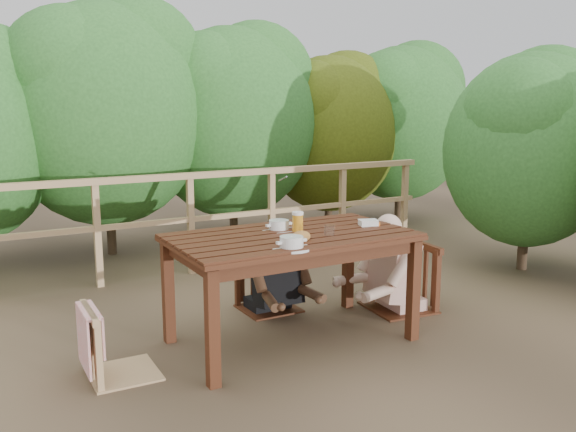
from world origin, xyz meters
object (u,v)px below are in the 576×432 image
table (291,289)px  butter_tub (368,224)px  woman (267,239)px  soup_near (292,243)px  beer_glass (298,223)px  soup_far (279,226)px  chair_left (120,308)px  diner_right (404,230)px  chair_right (400,248)px  chair_far (268,256)px  tumbler (329,231)px  bread_roll (301,237)px

table → butter_tub: butter_tub is taller
table → woman: size_ratio=1.41×
soup_near → table: bearing=60.3°
table → butter_tub: size_ratio=12.19×
beer_glass → butter_tub: (0.56, -0.08, -0.05)m
soup_far → chair_left: bearing=-173.1°
chair_left → diner_right: (2.33, 0.13, 0.23)m
chair_left → soup_far: chair_left is taller
chair_right → soup_far: size_ratio=4.20×
chair_right → butter_tub: size_ratio=7.52×
soup_far → beer_glass: beer_glass is taller
beer_glass → diner_right: bearing=5.9°
chair_left → soup_far: bearing=-82.0°
chair_far → soup_far: bearing=-109.2°
tumbler → butter_tub: (0.44, 0.14, -0.01)m
chair_right → chair_left: bearing=-81.3°
diner_right → chair_right: bearing=95.5°
soup_near → butter_tub: 0.89m
tumbler → butter_tub: tumbler is taller
bread_roll → butter_tub: 0.70m
table → soup_near: 0.58m
diner_right → soup_near: bearing=116.3°
beer_glass → butter_tub: bearing=-8.4°
diner_right → soup_far: size_ratio=5.41×
table → tumbler: tumbler is taller
soup_near → bread_roll: bearing=42.5°
chair_far → bread_roll: 0.97m
soup_far → butter_tub: bearing=-18.1°
table → chair_right: (1.11, 0.16, 0.13)m
beer_glass → bread_roll: bearing=-115.9°
soup_near → soup_far: size_ratio=1.04×
butter_tub → bread_roll: bearing=-147.2°
chair_left → woman: 1.52m
tumbler → butter_tub: 0.46m
chair_right → tumbler: 1.01m
beer_glass → soup_near: bearing=-124.9°
soup_near → beer_glass: bearing=55.1°
bread_roll → soup_near: bearing=-137.5°
chair_right → diner_right: (0.03, 0.00, 0.15)m
chair_left → soup_near: 1.13m
soup_far → chair_far: bearing=71.1°
chair_left → beer_glass: (1.27, 0.02, 0.41)m
diner_right → tumbler: size_ratio=15.66×
woman → bread_roll: (-0.21, -0.90, 0.22)m
chair_far → woman: 0.14m
soup_far → tumbler: (0.20, -0.35, 0.00)m
beer_glass → butter_tub: beer_glass is taller
table → chair_right: size_ratio=1.62×
chair_right → diner_right: size_ratio=0.78×
soup_far → butter_tub: 0.67m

